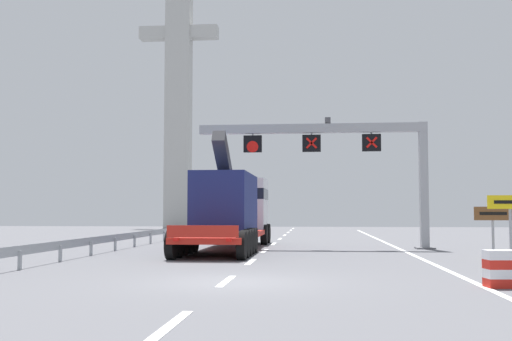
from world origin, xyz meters
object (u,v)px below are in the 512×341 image
at_px(heavy_haul_truck_red, 233,208).
at_px(bridge_pylon_distant, 179,67).
at_px(tourist_info_sign_brown, 493,219).
at_px(crash_barrier_striped, 506,269).
at_px(overhead_lane_gantry, 342,147).
at_px(exit_sign_yellow, 510,211).

height_order(heavy_haul_truck_red, bridge_pylon_distant, bridge_pylon_distant).
relative_size(tourist_info_sign_brown, bridge_pylon_distant, 0.06).
xyz_separation_m(heavy_haul_truck_red, bridge_pylon_distant, (-11.33, 37.13, 16.31)).
distance_m(tourist_info_sign_brown, crash_barrier_striped, 9.12).
relative_size(overhead_lane_gantry, crash_barrier_striped, 11.05).
relative_size(tourist_info_sign_brown, crash_barrier_striped, 1.91).
distance_m(exit_sign_yellow, tourist_info_sign_brown, 1.91).
bearing_deg(tourist_info_sign_brown, exit_sign_yellow, -87.71).
height_order(overhead_lane_gantry, tourist_info_sign_brown, overhead_lane_gantry).
bearing_deg(overhead_lane_gantry, crash_barrier_striped, -77.96).
bearing_deg(exit_sign_yellow, crash_barrier_striped, -108.11).
distance_m(overhead_lane_gantry, heavy_haul_truck_red, 6.24).
xyz_separation_m(tourist_info_sign_brown, bridge_pylon_distant, (-22.19, 43.25, 16.77)).
distance_m(overhead_lane_gantry, crash_barrier_striped, 16.22).
bearing_deg(heavy_haul_truck_red, bridge_pylon_distant, 106.96).
xyz_separation_m(heavy_haul_truck_red, exit_sign_yellow, (10.94, -8.00, -0.15)).
bearing_deg(exit_sign_yellow, tourist_info_sign_brown, 92.29).
bearing_deg(tourist_info_sign_brown, overhead_lane_gantry, 130.20).
height_order(crash_barrier_striped, bridge_pylon_distant, bridge_pylon_distant).
relative_size(heavy_haul_truck_red, bridge_pylon_distant, 0.39).
bearing_deg(heavy_haul_truck_red, crash_barrier_striped, -59.80).
bearing_deg(bridge_pylon_distant, heavy_haul_truck_red, -73.04).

